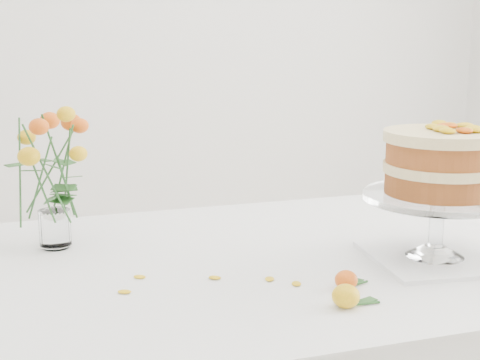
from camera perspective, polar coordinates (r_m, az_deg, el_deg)
name	(u,v)px	position (r m, az deg, el deg)	size (l,w,h in m)	color
table	(255,293)	(1.48, 1.33, -9.60)	(1.43, 0.93, 0.76)	tan
napkin	(434,258)	(1.49, 16.25, -6.38)	(0.26, 0.26, 0.01)	white
cake_stand	(440,169)	(1.45, 16.69, 0.88)	(0.31, 0.31, 0.28)	silver
rose_vase	(51,158)	(1.52, -15.84, 1.84)	(0.29, 0.29, 0.35)	silver
loose_rose_near	(346,296)	(1.20, 9.04, -9.77)	(0.09, 0.05, 0.04)	#FCB115
loose_rose_far	(346,280)	(1.28, 9.06, -8.43)	(0.08, 0.04, 0.04)	#D74D0A
stray_petal_a	(215,278)	(1.33, -2.16, -8.34)	(0.03, 0.02, 0.00)	#E7B30E
stray_petal_b	(270,279)	(1.32, 2.54, -8.45)	(0.03, 0.02, 0.00)	#E7B30E
stray_petal_c	(296,284)	(1.30, 4.84, -8.82)	(0.03, 0.02, 0.00)	#E7B30E
stray_petal_d	(140,277)	(1.35, -8.56, -8.19)	(0.03, 0.02, 0.00)	#E7B30E
stray_petal_e	(125,292)	(1.27, -9.82, -9.39)	(0.03, 0.02, 0.00)	#E7B30E
stray_petal_f	(397,254)	(1.51, 13.27, -6.16)	(0.03, 0.02, 0.00)	#E7B30E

